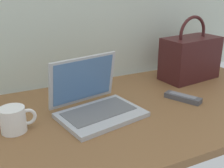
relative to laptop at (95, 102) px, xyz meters
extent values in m
cube|color=brown|center=(0.12, -0.02, -0.06)|extent=(1.60, 0.76, 0.03)
cube|color=#B2B5BA|center=(0.01, -0.04, -0.04)|extent=(0.35, 0.28, 0.02)
cube|color=slate|center=(0.01, -0.03, -0.03)|extent=(0.29, 0.19, 0.00)
cube|color=#B2B5BA|center=(-0.02, 0.08, 0.07)|extent=(0.30, 0.10, 0.20)
cube|color=#4C72A5|center=(-0.01, 0.08, 0.07)|extent=(0.27, 0.08, 0.17)
cylinder|color=white|center=(-0.31, -0.01, 0.00)|extent=(0.09, 0.09, 0.09)
torus|color=white|center=(-0.26, -0.01, 0.00)|extent=(0.06, 0.01, 0.06)
cylinder|color=brown|center=(-0.31, -0.01, 0.04)|extent=(0.08, 0.08, 0.00)
cube|color=#4C4C51|center=(0.40, -0.05, -0.04)|extent=(0.11, 0.16, 0.02)
cube|color=slate|center=(0.40, -0.05, -0.02)|extent=(0.08, 0.12, 0.00)
cube|color=#3F1919|center=(0.61, 0.16, 0.06)|extent=(0.32, 0.19, 0.22)
torus|color=#3F1919|center=(0.61, 0.16, 0.19)|extent=(0.18, 0.04, 0.18)
camera|label=1|loc=(-0.37, -0.93, 0.46)|focal=44.76mm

